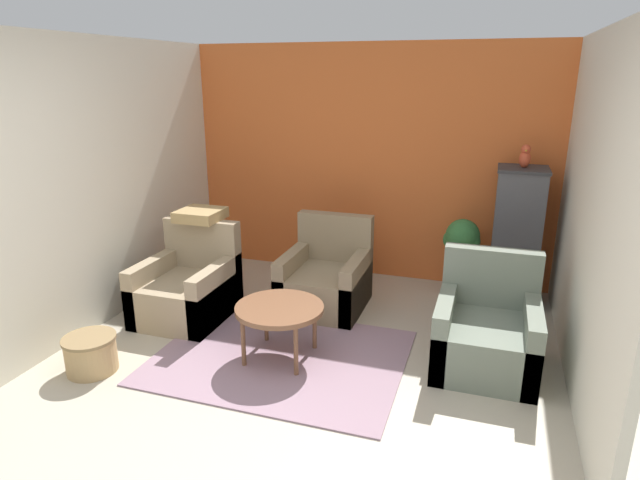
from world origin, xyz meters
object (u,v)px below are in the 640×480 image
object	(u,v)px
wicker_basket	(91,352)
parrot	(525,157)
birdcage	(516,237)
armchair_right	(486,333)
potted_plant	(461,248)
armchair_middle	(326,280)
armchair_left	(188,289)
coffee_table	(279,311)

from	to	relation	value
wicker_basket	parrot	bearing A→B (deg)	37.97
wicker_basket	birdcage	bearing A→B (deg)	37.94
parrot	wicker_basket	distance (m)	4.13
armchair_right	potted_plant	size ratio (longest dim) A/B	1.06
potted_plant	armchair_middle	bearing A→B (deg)	-150.65
parrot	armchair_left	bearing A→B (deg)	-155.64
armchair_left	birdcage	world-z (taller)	birdcage
armchair_left	armchair_right	bearing A→B (deg)	-1.07
armchair_left	parrot	world-z (taller)	parrot
parrot	armchair_right	bearing A→B (deg)	-98.47
birdcage	coffee_table	bearing A→B (deg)	-135.11
coffee_table	birdcage	distance (m)	2.52
parrot	potted_plant	world-z (taller)	parrot
armchair_right	armchair_left	bearing A→B (deg)	178.93
armchair_left	armchair_middle	bearing A→B (deg)	28.08
coffee_table	armchair_middle	world-z (taller)	armchair_middle
armchair_middle	armchair_right	bearing A→B (deg)	-23.71
parrot	wicker_basket	size ratio (longest dim) A/B	0.55
armchair_left	potted_plant	world-z (taller)	armchair_left
coffee_table	birdcage	size ratio (longest dim) A/B	0.52
birdcage	armchair_left	bearing A→B (deg)	-155.67
armchair_middle	parrot	world-z (taller)	parrot
armchair_middle	wicker_basket	bearing A→B (deg)	-128.30
armchair_right	potted_plant	world-z (taller)	armchair_right
parrot	potted_plant	distance (m)	1.07
wicker_basket	armchair_left	bearing A→B (deg)	79.94
armchair_right	birdcage	distance (m)	1.43
birdcage	wicker_basket	xyz separation A→B (m)	(-3.08, -2.40, -0.52)
birdcage	parrot	distance (m)	0.78
armchair_right	potted_plant	xyz separation A→B (m)	(-0.30, 1.36, 0.24)
coffee_table	parrot	size ratio (longest dim) A/B	3.18
coffee_table	birdcage	xyz separation A→B (m)	(1.77, 1.77, 0.27)
birdcage	armchair_right	bearing A→B (deg)	-98.48
armchair_middle	parrot	xyz separation A→B (m)	(1.73, 0.69, 1.19)
parrot	potted_plant	xyz separation A→B (m)	(-0.51, -0.00, -0.95)
armchair_right	birdcage	bearing A→B (deg)	81.52
armchair_left	coffee_table	bearing A→B (deg)	-22.36
armchair_middle	potted_plant	world-z (taller)	armchair_middle
armchair_middle	parrot	distance (m)	2.21
coffee_table	armchair_left	size ratio (longest dim) A/B	0.81
armchair_right	wicker_basket	distance (m)	3.07
armchair_middle	potted_plant	size ratio (longest dim) A/B	1.06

